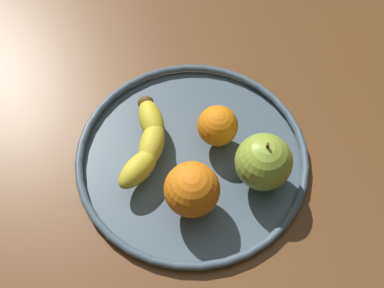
% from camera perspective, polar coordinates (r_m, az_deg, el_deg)
% --- Properties ---
extents(ground_plane, '(1.18, 1.18, 0.04)m').
position_cam_1_polar(ground_plane, '(0.82, 0.00, -2.45)').
color(ground_plane, brown).
extents(fruit_bowl, '(0.36, 0.36, 0.02)m').
position_cam_1_polar(fruit_bowl, '(0.79, 0.00, -1.44)').
color(fruit_bowl, '#485A68').
rests_on(fruit_bowl, ground_plane).
extents(banana, '(0.17, 0.07, 0.04)m').
position_cam_1_polar(banana, '(0.77, -5.04, 0.19)').
color(banana, gold).
rests_on(banana, fruit_bowl).
extents(apple, '(0.08, 0.08, 0.09)m').
position_cam_1_polar(apple, '(0.73, 8.00, -1.99)').
color(apple, '#95B33B').
rests_on(apple, fruit_bowl).
extents(orange_back_right, '(0.06, 0.06, 0.06)m').
position_cam_1_polar(orange_back_right, '(0.77, 2.88, 2.05)').
color(orange_back_right, orange).
rests_on(orange_back_right, fruit_bowl).
extents(orange_back_left, '(0.08, 0.08, 0.08)m').
position_cam_1_polar(orange_back_left, '(0.71, -0.01, -5.11)').
color(orange_back_left, orange).
rests_on(orange_back_left, fruit_bowl).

